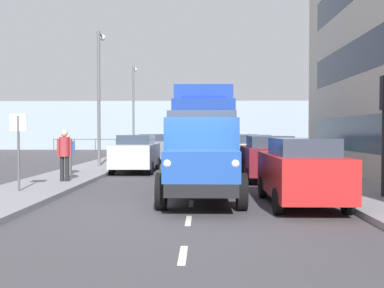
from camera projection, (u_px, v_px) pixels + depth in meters
The scene contains 19 objects.
ground_plane at pixel (197, 171), 21.93m from camera, with size 80.00×80.00×0.00m, color #423F44.
sidewalk_left at pixel (302, 169), 21.80m from camera, with size 2.54×44.56×0.15m, color gray.
sidewalk_right at pixel (93, 169), 22.05m from camera, with size 2.54×44.56×0.15m, color gray.
road_centreline_markings at pixel (196, 173), 20.51m from camera, with size 0.12×39.18×0.01m.
sea_horizon at pixel (200, 125), 47.12m from camera, with size 80.00×0.80×5.00m, color #8C9EAD.
seawall_railing at pixel (200, 142), 43.57m from camera, with size 28.08×0.08×1.20m.
truck_vintage_blue at pixel (202, 158), 12.27m from camera, with size 2.17×5.64×2.43m.
lorry_cargo_blue at pixel (203, 127), 21.06m from camera, with size 2.58×8.20×3.87m.
car_red_kerbside_near at pixel (301, 170), 11.67m from camera, with size 1.76×4.26×1.72m.
car_maroon_kerbside_1 at pixel (268, 158), 17.44m from camera, with size 1.92×4.00×1.72m.
car_white_kerbside_2 at pixel (253, 151), 22.90m from camera, with size 1.90×3.96×1.72m.
car_teal_kerbside_3 at pixel (244, 148), 28.01m from camera, with size 1.84×4.30×1.72m.
car_silver_oppositeside_0 at pixel (136, 153), 21.30m from camera, with size 1.87×4.61×1.72m.
car_grey_oppositeside_1 at pixel (153, 147), 28.32m from camera, with size 1.92×4.24×1.72m.
pedestrian_in_dark_coat at pixel (64, 151), 15.97m from camera, with size 0.53×0.34×1.78m.
pedestrian_with_bag at pixel (68, 151), 18.40m from camera, with size 0.53×0.34×1.63m.
lamp_post_promenade at pixel (99, 86), 23.12m from camera, with size 0.32×1.14×6.76m.
lamp_post_far at pixel (134, 102), 35.64m from camera, with size 0.32×1.14×6.79m.
street_sign at pixel (18, 139), 13.35m from camera, with size 0.50×0.07×2.25m.
Camera 1 is at (-0.31, 10.92, 1.89)m, focal length 42.94 mm.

